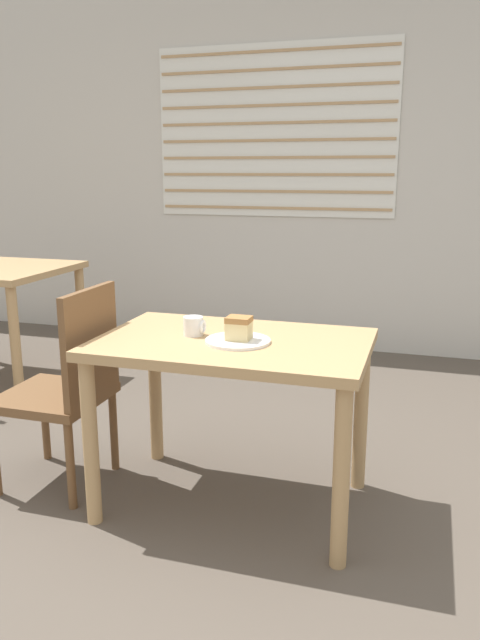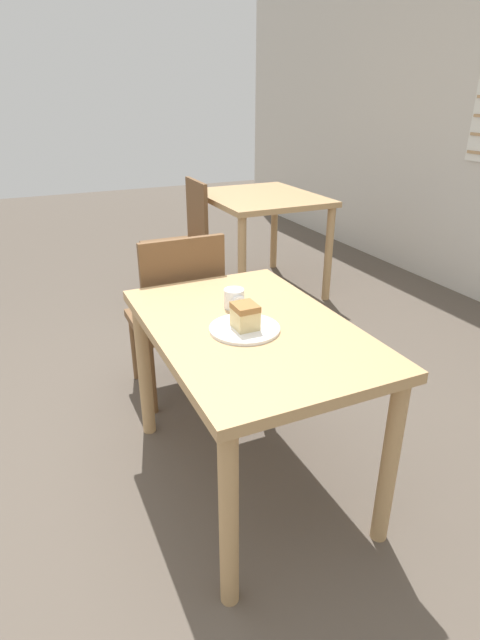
# 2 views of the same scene
# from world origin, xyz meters

# --- Properties ---
(ground_plane) EXTENTS (14.00, 14.00, 0.00)m
(ground_plane) POSITION_xyz_m (0.00, 0.00, 0.00)
(ground_plane) COLOR brown
(dining_table_near) EXTENTS (1.07, 0.70, 0.72)m
(dining_table_near) POSITION_xyz_m (-0.01, 0.52, 0.61)
(dining_table_near) COLOR tan
(dining_table_near) RESTS_ON ground_plane
(dining_table_far) EXTENTS (0.97, 0.83, 0.77)m
(dining_table_far) POSITION_xyz_m (-1.99, 1.57, 0.65)
(dining_table_far) COLOR tan
(dining_table_far) RESTS_ON ground_plane
(chair_near_window) EXTENTS (0.43, 0.43, 0.89)m
(chair_near_window) POSITION_xyz_m (-0.74, 0.47, 0.47)
(chair_near_window) COLOR brown
(chair_near_window) RESTS_ON ground_plane
(chair_far_corner) EXTENTS (0.43, 0.43, 0.89)m
(chair_far_corner) POSITION_xyz_m (-2.11, 0.96, 0.47)
(chair_far_corner) COLOR brown
(chair_far_corner) RESTS_ON ground_plane
(plate) EXTENTS (0.25, 0.25, 0.01)m
(plate) POSITION_xyz_m (0.02, 0.49, 0.72)
(plate) COLOR white
(plate) RESTS_ON dining_table_near
(cake_slice) EXTENTS (0.09, 0.08, 0.09)m
(cake_slice) POSITION_xyz_m (0.03, 0.49, 0.77)
(cake_slice) COLOR #E5CC89
(cake_slice) RESTS_ON plate
(coffee_mug) EXTENTS (0.09, 0.08, 0.08)m
(coffee_mug) POSITION_xyz_m (-0.18, 0.54, 0.75)
(coffee_mug) COLOR white
(coffee_mug) RESTS_ON dining_table_near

